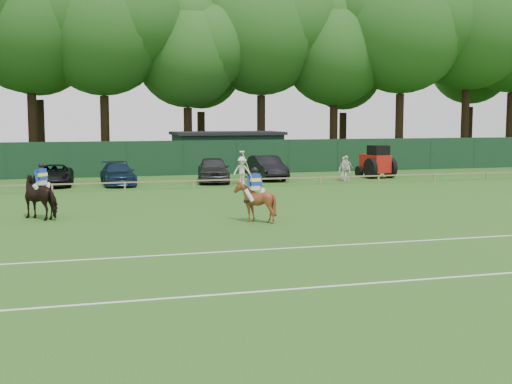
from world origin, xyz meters
name	(u,v)px	position (x,y,z in m)	size (l,w,h in m)	color
ground	(267,243)	(0.00, 0.00, 0.00)	(160.00, 160.00, 0.00)	#1E4C14
horse_dark	(42,197)	(-7.31, 7.94, 0.90)	(0.97, 2.14, 1.80)	black
horse_chestnut	(255,202)	(0.91, 4.60, 0.82)	(1.33, 1.49, 1.64)	brown
suv_black	(54,175)	(-6.90, 21.70, 0.65)	(2.14, 4.65, 1.29)	black
sedan_navy	(118,174)	(-3.11, 21.24, 0.68)	(1.91, 4.70, 1.36)	#122239
hatch_grey	(213,169)	(2.94, 21.32, 0.82)	(1.94, 4.82, 1.64)	#2D2C2F
estate_black	(266,168)	(6.78, 22.15, 0.79)	(1.68, 4.83, 1.59)	black
spectator_left	(242,170)	(4.41, 19.64, 0.86)	(1.11, 0.64, 1.72)	white
spectator_mid	(346,169)	(11.34, 19.37, 0.85)	(0.99, 0.41, 1.70)	beige
spectator_right	(345,168)	(11.59, 20.14, 0.79)	(0.77, 0.50, 1.58)	white
rider_dark	(42,178)	(-7.31, 7.93, 1.69)	(0.78, 0.75, 1.41)	silver
rider_chestnut	(255,183)	(0.91, 4.59, 1.57)	(0.94, 0.56, 2.05)	silver
pitch_lines	(302,265)	(0.00, -3.50, 0.01)	(60.00, 5.10, 0.01)	silver
pitch_rail	(177,181)	(0.00, 18.00, 0.45)	(62.10, 0.10, 0.50)	#997F5B
perimeter_fence	(155,158)	(0.00, 27.00, 1.25)	(92.08, 0.08, 2.50)	#14351E
utility_shed	(227,151)	(6.00, 30.00, 1.54)	(8.40, 4.40, 3.04)	#14331E
tree_row	(166,167)	(2.00, 35.00, 0.00)	(96.00, 12.00, 21.00)	#26561C
tractor	(376,162)	(14.47, 21.36, 1.06)	(2.08, 2.85, 2.24)	#B21910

